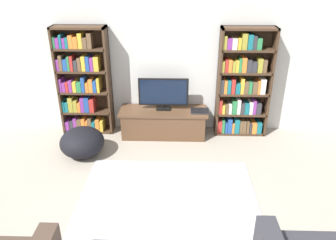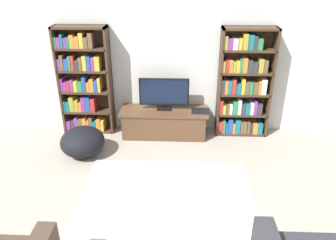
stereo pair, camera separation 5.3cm
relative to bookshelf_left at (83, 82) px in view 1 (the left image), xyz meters
name	(u,v)px [view 1 (the left image)]	position (x,y,z in m)	size (l,w,h in m)	color
wall_back	(173,57)	(1.52, 0.18, 0.40)	(8.80, 0.06, 2.60)	silver
bookshelf_left	(83,82)	(0.00, 0.00, 0.00)	(0.87, 0.30, 1.84)	#422D1E
bookshelf_right	(242,85)	(2.69, 0.00, -0.02)	(0.87, 0.30, 1.84)	#422D1E
tv_stand	(163,122)	(1.37, -0.15, -0.66)	(1.49, 0.54, 0.47)	brown
television	(163,93)	(1.37, -0.11, -0.14)	(0.84, 0.16, 0.55)	black
laptop	(200,111)	(1.99, -0.20, -0.42)	(0.31, 0.23, 0.03)	#28282D
area_rug	(168,197)	(1.51, -1.86, -0.89)	(2.27, 1.65, 0.02)	#B2B7C1
beanbag_ottoman	(82,142)	(0.14, -0.86, -0.67)	(0.68, 0.68, 0.45)	black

